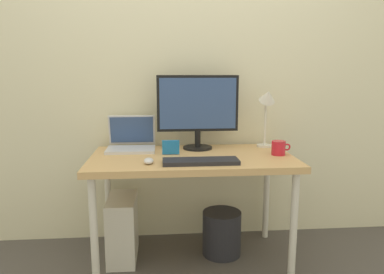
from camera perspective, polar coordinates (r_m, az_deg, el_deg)
name	(u,v)px	position (r m, az deg, el deg)	size (l,w,h in m)	color
ground_plane	(192,259)	(2.54, 0.00, -18.64)	(6.00, 6.00, 0.00)	#4C4742
back_wall	(187,62)	(2.62, -0.75, 11.83)	(4.40, 0.04, 2.60)	beige
desk	(192,166)	(2.30, 0.00, -4.55)	(1.27, 0.68, 0.70)	tan
monitor	(198,108)	(2.45, 0.91, 4.67)	(0.55, 0.20, 0.50)	black
laptop	(131,141)	(2.49, -9.56, -0.64)	(0.32, 0.27, 0.23)	silver
desk_lamp	(267,105)	(2.54, 11.79, 4.97)	(0.11, 0.16, 0.42)	silver
keyboard	(201,161)	(2.09, 1.38, -3.86)	(0.44, 0.14, 0.02)	#232328
mouse	(149,161)	(2.10, -6.87, -3.77)	(0.06, 0.09, 0.03)	silver
coffee_mug	(279,148)	(2.36, 13.53, -1.68)	(0.12, 0.09, 0.09)	red
photo_frame	(171,147)	(2.31, -3.38, -1.63)	(0.11, 0.02, 0.09)	#1E72BF
computer_tower	(123,228)	(2.50, -10.91, -13.94)	(0.18, 0.36, 0.42)	silver
wastebasket	(222,233)	(2.54, 4.71, -14.87)	(0.26, 0.26, 0.30)	#232328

